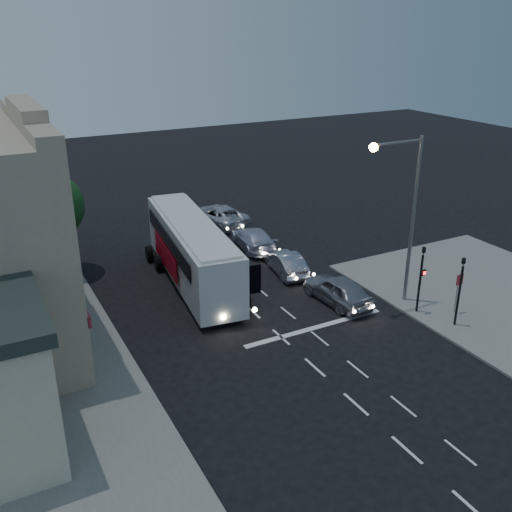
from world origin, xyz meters
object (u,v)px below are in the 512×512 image
car_suv (338,290)px  traffic_signal_main (421,272)px  regulatory_sign (458,287)px  streetlight (405,203)px  tour_bus (192,250)px  car_sedan_c (219,215)px  car_sedan_b (253,238)px  car_sedan_a (286,263)px  street_tree (49,203)px  traffic_signal_side (461,283)px

car_suv → traffic_signal_main: size_ratio=1.11×
regulatory_sign → streetlight: streetlight is taller
streetlight → regulatory_sign: bearing=-51.3°
tour_bus → regulatory_sign: tour_bus is taller
streetlight → car_sedan_c: bearing=100.4°
car_sedan_b → car_sedan_c: (-0.02, 5.59, 0.04)m
car_sedan_c → regulatory_sign: 19.66m
traffic_signal_main → regulatory_sign: traffic_signal_main is taller
car_sedan_a → car_sedan_b: (0.16, 4.62, 0.02)m
tour_bus → street_tree: 8.83m
streetlight → street_tree: streetlight is taller
car_sedan_a → car_sedan_b: size_ratio=0.85×
car_sedan_a → regulatory_sign: size_ratio=1.89×
streetlight → street_tree: bearing=140.5°
car_suv → streetlight: (2.73, -1.60, 4.96)m
car_suv → car_sedan_c: (-0.32, 14.95, -0.02)m
streetlight → traffic_signal_main: bearing=-79.8°
car_sedan_a → car_sedan_c: car_sedan_c is taller
car_sedan_b → traffic_signal_main: size_ratio=1.19×
car_suv → car_sedan_b: (-0.30, 9.37, -0.06)m
car_sedan_c → traffic_signal_side: bearing=90.9°
tour_bus → car_sedan_b: 6.62m
car_sedan_c → streetlight: size_ratio=0.60×
car_suv → traffic_signal_main: bearing=131.3°
traffic_signal_main → street_tree: 21.38m
traffic_signal_main → streetlight: (-0.26, 1.42, 3.31)m
car_suv → car_sedan_b: bearing=-91.5°
car_sedan_b → regulatory_sign: regulatory_sign is taller
car_sedan_a → car_sedan_b: bearing=-82.7°
tour_bus → car_sedan_a: tour_bus is taller
streetlight → tour_bus: bearing=138.0°
car_sedan_b → car_sedan_a: bearing=95.6°
tour_bus → regulatory_sign: (10.65, -10.26, -0.45)m
car_sedan_b → car_sedan_c: bearing=-82.2°
regulatory_sign → car_sedan_a: bearing=120.4°
car_sedan_a → traffic_signal_main: (3.45, -7.77, 1.73)m
car_sedan_b → street_tree: 13.21m
streetlight → car_sedan_b: bearing=105.5°
traffic_signal_side → car_sedan_a: bearing=113.1°
tour_bus → regulatory_sign: bearing=-36.9°
car_sedan_c → street_tree: size_ratio=0.88×
traffic_signal_side → streetlight: size_ratio=0.46×
traffic_signal_main → traffic_signal_side: bearing=-70.5°
car_sedan_b → traffic_signal_main: bearing=112.5°
car_sedan_c → streetlight: streetlight is taller
car_sedan_a → car_sedan_b: 4.62m
regulatory_sign → street_tree: size_ratio=0.35×
tour_bus → car_sedan_c: size_ratio=2.31×
car_sedan_a → regulatory_sign: 10.22m
traffic_signal_side → streetlight: (-0.96, 3.40, 3.31)m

